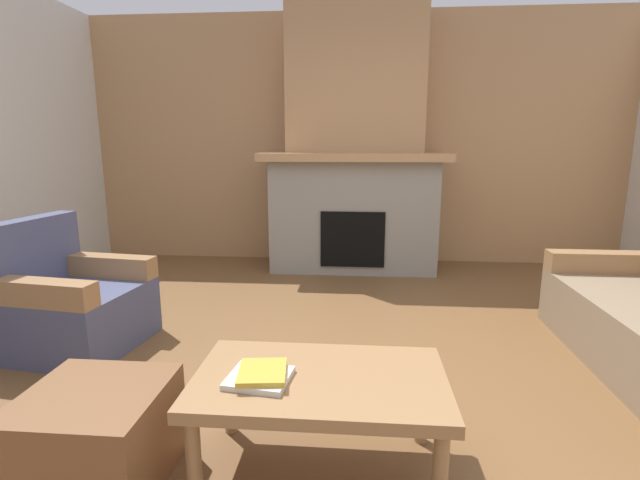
% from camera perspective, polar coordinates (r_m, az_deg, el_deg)
% --- Properties ---
extents(ground, '(9.00, 9.00, 0.00)m').
position_cam_1_polar(ground, '(2.71, 3.09, -17.67)').
color(ground, brown).
extents(wall_back_wood_panel, '(6.00, 0.12, 2.70)m').
position_cam_1_polar(wall_back_wood_panel, '(5.36, 4.26, 11.96)').
color(wall_back_wood_panel, tan).
rests_on(wall_back_wood_panel, ground).
extents(fireplace, '(1.90, 0.82, 2.70)m').
position_cam_1_polar(fireplace, '(4.99, 4.18, 9.83)').
color(fireplace, gray).
rests_on(fireplace, ground).
extents(armchair, '(0.85, 0.85, 0.85)m').
position_cam_1_polar(armchair, '(3.52, -28.17, -6.86)').
color(armchair, '#474C6B').
rests_on(armchair, ground).
extents(coffee_table, '(1.00, 0.60, 0.43)m').
position_cam_1_polar(coffee_table, '(1.95, -0.01, -17.61)').
color(coffee_table, '#997047').
rests_on(coffee_table, ground).
extents(ottoman, '(0.52, 0.52, 0.40)m').
position_cam_1_polar(ottoman, '(2.17, -25.50, -20.97)').
color(ottoman, brown).
rests_on(ottoman, ground).
extents(book_stack_near_edge, '(0.26, 0.24, 0.04)m').
position_cam_1_polar(book_stack_near_edge, '(1.90, -7.27, -16.06)').
color(book_stack_near_edge, beige).
rests_on(book_stack_near_edge, coffee_table).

